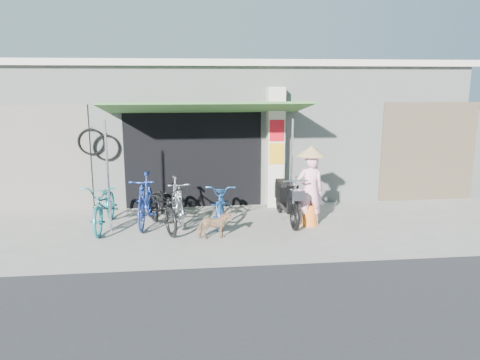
{
  "coord_description": "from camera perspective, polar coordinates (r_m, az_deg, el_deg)",
  "views": [
    {
      "loc": [
        -1.33,
        -9.03,
        3.16
      ],
      "look_at": [
        -0.2,
        1.0,
        1.0
      ],
      "focal_mm": 35.0,
      "sensor_mm": 36.0,
      "label": 1
    }
  ],
  "objects": [
    {
      "name": "ground",
      "position": [
        9.66,
        1.86,
        -7.02
      ],
      "size": [
        80.0,
        80.0,
        0.0
      ],
      "primitive_type": "plane",
      "color": "gray",
      "rests_on": "ground"
    },
    {
      "name": "nun",
      "position": [
        10.36,
        8.56,
        -0.79
      ],
      "size": [
        0.64,
        0.64,
        1.78
      ],
      "rotation": [
        0.0,
        0.0,
        3.07
      ],
      "color": "#FFABC4",
      "rests_on": "ground"
    },
    {
      "name": "awning",
      "position": [
        10.68,
        -4.18,
        8.58
      ],
      "size": [
        4.6,
        1.88,
        2.72
      ],
      "color": "#35632C",
      "rests_on": "ground"
    },
    {
      "name": "neighbour_left",
      "position": [
        12.33,
        -23.69,
        2.38
      ],
      "size": [
        2.6,
        0.06,
        2.6
      ],
      "primitive_type": "cube",
      "color": "#6B665B",
      "rests_on": "ground"
    },
    {
      "name": "shop_pillar",
      "position": [
        11.8,
        4.29,
        3.95
      ],
      "size": [
        0.42,
        0.44,
        3.0
      ],
      "color": "beige",
      "rests_on": "ground"
    },
    {
      "name": "bike_blue",
      "position": [
        10.57,
        -11.47,
        -2.36
      ],
      "size": [
        0.67,
        1.93,
        1.14
      ],
      "primitive_type": "imported",
      "rotation": [
        0.0,
        0.0,
        -0.07
      ],
      "color": "navy",
      "rests_on": "ground"
    },
    {
      "name": "bicycle_shop",
      "position": [
        14.25,
        -1.07,
        6.74
      ],
      "size": [
        12.3,
        5.3,
        3.66
      ],
      "color": "#9EA49C",
      "rests_on": "ground"
    },
    {
      "name": "moped",
      "position": [
        10.71,
        5.69,
        -2.37
      ],
      "size": [
        0.55,
        1.94,
        1.1
      ],
      "rotation": [
        0.0,
        0.0,
        0.04
      ],
      "color": "black",
      "rests_on": "ground"
    },
    {
      "name": "bike_black",
      "position": [
        10.21,
        -9.46,
        -3.27
      ],
      "size": [
        1.26,
        1.96,
        0.97
      ],
      "primitive_type": "imported",
      "rotation": [
        0.0,
        0.0,
        0.36
      ],
      "color": "black",
      "rests_on": "ground"
    },
    {
      "name": "bike_silver",
      "position": [
        10.6,
        -7.66,
        -2.49
      ],
      "size": [
        0.75,
        1.77,
        1.03
      ],
      "primitive_type": "imported",
      "rotation": [
        0.0,
        0.0,
        0.16
      ],
      "color": "silver",
      "rests_on": "ground"
    },
    {
      "name": "bike_teal",
      "position": [
        10.53,
        -16.16,
        -2.96
      ],
      "size": [
        0.76,
        1.99,
        1.03
      ],
      "primitive_type": "imported",
      "rotation": [
        0.0,
        0.0,
        -0.04
      ],
      "color": "#1B757C",
      "rests_on": "ground"
    },
    {
      "name": "street_dog",
      "position": [
        9.49,
        -3.15,
        -5.58
      ],
      "size": [
        0.71,
        0.39,
        0.57
      ],
      "primitive_type": "imported",
      "rotation": [
        0.0,
        0.0,
        1.69
      ],
      "color": "tan",
      "rests_on": "ground"
    },
    {
      "name": "bike_navy",
      "position": [
        10.5,
        -2.3,
        -2.73
      ],
      "size": [
        0.82,
        1.88,
        0.96
      ],
      "primitive_type": "imported",
      "rotation": [
        0.0,
        0.0,
        -0.1
      ],
      "color": "#1E4C8B",
      "rests_on": "ground"
    },
    {
      "name": "neighbour_right",
      "position": [
        13.36,
        21.96,
        3.2
      ],
      "size": [
        2.6,
        0.06,
        2.6
      ],
      "primitive_type": "cube",
      "color": "brown",
      "rests_on": "ground"
    }
  ]
}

